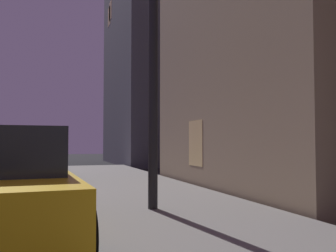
{
  "coord_description": "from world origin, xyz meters",
  "views": [
    {
      "loc": [
        3.5,
        0.07,
        1.26
      ],
      "look_at": [
        4.23,
        2.26,
        1.36
      ],
      "focal_mm": 39.46,
      "sensor_mm": 36.0,
      "label": 1
    }
  ],
  "objects": [
    {
      "name": "car_blue",
      "position": [
        2.85,
        12.16,
        0.72
      ],
      "size": [
        2.19,
        4.17,
        1.43
      ],
      "color": "navy",
      "rests_on": "ground"
    },
    {
      "name": "building_far",
      "position": [
        10.57,
        21.12,
        7.41
      ],
      "size": [
        6.55,
        8.54,
        14.82
      ],
      "color": "#4C4C56",
      "rests_on": "ground"
    }
  ]
}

